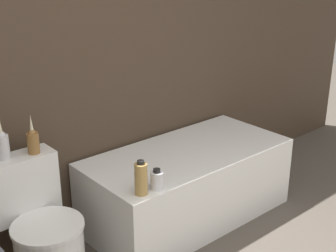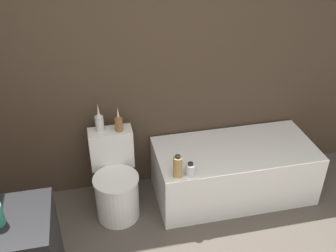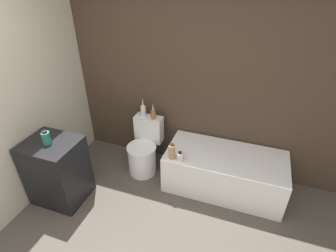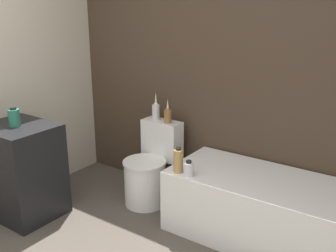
{
  "view_description": "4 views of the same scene",
  "coord_description": "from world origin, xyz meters",
  "px_view_note": "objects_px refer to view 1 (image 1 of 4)",
  "views": [
    {
      "loc": [
        -1.33,
        -0.47,
        1.86
      ],
      "look_at": [
        0.35,
        1.48,
        0.88
      ],
      "focal_mm": 50.0,
      "sensor_mm": 36.0,
      "label": 1
    },
    {
      "loc": [
        -0.52,
        -1.05,
        2.62
      ],
      "look_at": [
        0.05,
        1.54,
        0.97
      ],
      "focal_mm": 42.0,
      "sensor_mm": 36.0,
      "label": 2
    },
    {
      "loc": [
        0.9,
        -0.94,
        2.55
      ],
      "look_at": [
        0.05,
        1.48,
        0.96
      ],
      "focal_mm": 28.0,
      "sensor_mm": 36.0,
      "label": 3
    },
    {
      "loc": [
        1.72,
        -0.99,
        1.84
      ],
      "look_at": [
        -0.0,
        1.47,
        0.89
      ],
      "focal_mm": 42.0,
      "sensor_mm": 36.0,
      "label": 4
    }
  ],
  "objects_px": {
    "bathtub": "(187,184)",
    "shampoo_bottle_short": "(157,180)",
    "vase_gold": "(2,144)",
    "vase_silver": "(33,140)",
    "shampoo_bottle_tall": "(141,178)",
    "toilet": "(43,236)"
  },
  "relations": [
    {
      "from": "bathtub",
      "to": "shampoo_bottle_short",
      "type": "bearing_deg",
      "value": -150.9
    },
    {
      "from": "vase_gold",
      "to": "shampoo_bottle_short",
      "type": "distance_m",
      "value": 0.9
    },
    {
      "from": "vase_silver",
      "to": "bathtub",
      "type": "bearing_deg",
      "value": -9.76
    },
    {
      "from": "shampoo_bottle_tall",
      "to": "shampoo_bottle_short",
      "type": "bearing_deg",
      "value": -6.53
    },
    {
      "from": "toilet",
      "to": "shampoo_bottle_tall",
      "type": "bearing_deg",
      "value": -28.79
    },
    {
      "from": "toilet",
      "to": "vase_silver",
      "type": "xyz_separation_m",
      "value": [
        0.08,
        0.18,
        0.52
      ]
    },
    {
      "from": "toilet",
      "to": "bathtub",
      "type": "bearing_deg",
      "value": -0.07
    },
    {
      "from": "shampoo_bottle_tall",
      "to": "shampoo_bottle_short",
      "type": "height_order",
      "value": "shampoo_bottle_tall"
    },
    {
      "from": "bathtub",
      "to": "vase_gold",
      "type": "bearing_deg",
      "value": 169.85
    },
    {
      "from": "bathtub",
      "to": "toilet",
      "type": "relative_size",
      "value": 1.98
    },
    {
      "from": "toilet",
      "to": "shampoo_bottle_short",
      "type": "relative_size",
      "value": 5.83
    },
    {
      "from": "vase_silver",
      "to": "shampoo_bottle_tall",
      "type": "bearing_deg",
      "value": -47.19
    },
    {
      "from": "vase_gold",
      "to": "shampoo_bottle_short",
      "type": "xyz_separation_m",
      "value": [
        0.69,
        -0.5,
        -0.26
      ]
    },
    {
      "from": "vase_gold",
      "to": "vase_silver",
      "type": "distance_m",
      "value": 0.17
    },
    {
      "from": "vase_gold",
      "to": "shampoo_bottle_tall",
      "type": "distance_m",
      "value": 0.8
    },
    {
      "from": "bathtub",
      "to": "shampoo_bottle_tall",
      "type": "relative_size",
      "value": 7.06
    },
    {
      "from": "shampoo_bottle_tall",
      "to": "shampoo_bottle_short",
      "type": "xyz_separation_m",
      "value": [
        0.11,
        -0.01,
        -0.04
      ]
    },
    {
      "from": "bathtub",
      "to": "toilet",
      "type": "distance_m",
      "value": 1.13
    },
    {
      "from": "bathtub",
      "to": "vase_silver",
      "type": "height_order",
      "value": "vase_silver"
    },
    {
      "from": "toilet",
      "to": "vase_gold",
      "type": "height_order",
      "value": "vase_gold"
    },
    {
      "from": "toilet",
      "to": "vase_silver",
      "type": "bearing_deg",
      "value": 65.36
    },
    {
      "from": "toilet",
      "to": "vase_gold",
      "type": "distance_m",
      "value": 0.58
    }
  ]
}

